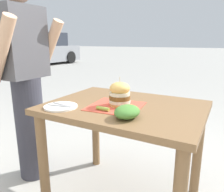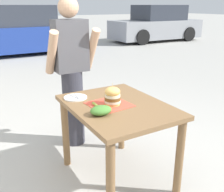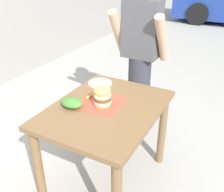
{
  "view_description": "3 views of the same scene",
  "coord_description": "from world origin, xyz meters",
  "px_view_note": "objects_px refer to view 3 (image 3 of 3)",
  "views": [
    {
      "loc": [
        -1.31,
        -0.61,
        1.2
      ],
      "look_at": [
        0.0,
        0.1,
        0.82
      ],
      "focal_mm": 35.0,
      "sensor_mm": 36.0,
      "label": 1
    },
    {
      "loc": [
        -1.12,
        -1.85,
        1.6
      ],
      "look_at": [
        0.0,
        0.1,
        0.82
      ],
      "focal_mm": 42.0,
      "sensor_mm": 36.0,
      "label": 2
    },
    {
      "loc": [
        0.88,
        -1.53,
        1.8
      ],
      "look_at": [
        0.0,
        0.1,
        0.82
      ],
      "focal_mm": 42.0,
      "sensor_mm": 36.0,
      "label": 3
    }
  ],
  "objects_px": {
    "patio_table": "(106,121)",
    "diner_across_table": "(140,58)",
    "side_salad": "(72,103)",
    "sandwich": "(102,95)",
    "side_plate_with_forks": "(100,83)",
    "pickle_spear": "(89,96)"
  },
  "relations": [
    {
      "from": "patio_table",
      "to": "diner_across_table",
      "type": "height_order",
      "value": "diner_across_table"
    },
    {
      "from": "patio_table",
      "to": "side_salad",
      "type": "bearing_deg",
      "value": -151.9
    },
    {
      "from": "patio_table",
      "to": "sandwich",
      "type": "height_order",
      "value": "sandwich"
    },
    {
      "from": "sandwich",
      "to": "side_salad",
      "type": "bearing_deg",
      "value": -143.07
    },
    {
      "from": "patio_table",
      "to": "side_plate_with_forks",
      "type": "bearing_deg",
      "value": 126.81
    },
    {
      "from": "side_plate_with_forks",
      "to": "side_salad",
      "type": "xyz_separation_m",
      "value": [
        0.03,
        -0.47,
        0.03
      ]
    },
    {
      "from": "sandwich",
      "to": "diner_across_table",
      "type": "bearing_deg",
      "value": 92.78
    },
    {
      "from": "patio_table",
      "to": "diner_across_table",
      "type": "xyz_separation_m",
      "value": [
        -0.08,
        0.86,
        0.25
      ]
    },
    {
      "from": "sandwich",
      "to": "pickle_spear",
      "type": "bearing_deg",
      "value": 164.2
    },
    {
      "from": "diner_across_table",
      "to": "side_plate_with_forks",
      "type": "bearing_deg",
      "value": -108.63
    },
    {
      "from": "sandwich",
      "to": "side_plate_with_forks",
      "type": "xyz_separation_m",
      "value": [
        -0.22,
        0.33,
        -0.08
      ]
    },
    {
      "from": "sandwich",
      "to": "diner_across_table",
      "type": "height_order",
      "value": "diner_across_table"
    },
    {
      "from": "patio_table",
      "to": "diner_across_table",
      "type": "relative_size",
      "value": 0.62
    },
    {
      "from": "side_plate_with_forks",
      "to": "side_salad",
      "type": "distance_m",
      "value": 0.47
    },
    {
      "from": "diner_across_table",
      "to": "side_salad",
      "type": "bearing_deg",
      "value": -98.52
    },
    {
      "from": "side_salad",
      "to": "diner_across_table",
      "type": "xyz_separation_m",
      "value": [
        0.15,
        0.99,
        0.08
      ]
    },
    {
      "from": "sandwich",
      "to": "pickle_spear",
      "type": "height_order",
      "value": "sandwich"
    },
    {
      "from": "diner_across_table",
      "to": "patio_table",
      "type": "bearing_deg",
      "value": -84.52
    },
    {
      "from": "sandwich",
      "to": "patio_table",
      "type": "bearing_deg",
      "value": -24.25
    },
    {
      "from": "patio_table",
      "to": "sandwich",
      "type": "bearing_deg",
      "value": 155.75
    },
    {
      "from": "pickle_spear",
      "to": "diner_across_table",
      "type": "distance_m",
      "value": 0.82
    },
    {
      "from": "sandwich",
      "to": "pickle_spear",
      "type": "xyz_separation_m",
      "value": [
        -0.15,
        0.04,
        -0.07
      ]
    }
  ]
}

